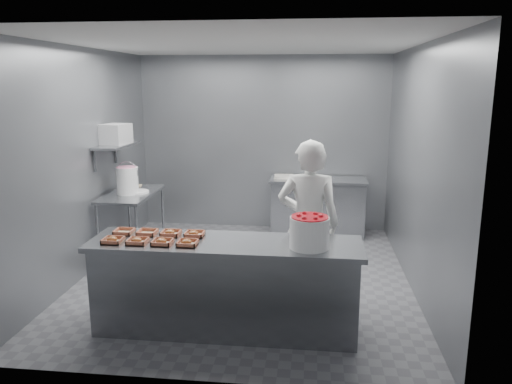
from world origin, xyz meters
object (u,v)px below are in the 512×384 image
tray_4 (124,231)px  tray_5 (147,232)px  tray_2 (162,242)px  worker (308,224)px  strawberry_tub (309,231)px  appliance (116,134)px  back_counter (317,207)px  tray_3 (187,243)px  tray_0 (113,240)px  tray_6 (171,233)px  tray_7 (194,234)px  glaze_bucket (127,180)px  service_counter (226,286)px  tray_1 (137,241)px  prep_table (132,214)px

tray_4 → tray_5: size_ratio=1.00×
tray_2 → tray_5: bearing=130.1°
worker → strawberry_tub: size_ratio=5.02×
appliance → worker: bearing=-14.9°
tray_5 → worker: 1.68m
back_counter → tray_4: bearing=-122.1°
back_counter → tray_3: (-1.23, -3.39, 0.47)m
tray_5 → tray_0: bearing=-130.9°
tray_6 → worker: worker is taller
tray_0 → tray_2: (0.48, 0.00, 0.00)m
back_counter → worker: size_ratio=0.83×
tray_7 → worker: worker is taller
tray_7 → appliance: bearing=129.3°
tray_3 → glaze_bucket: size_ratio=0.42×
service_counter → tray_1: size_ratio=13.88×
tray_0 → back_counter: bearing=60.1°
tray_5 → worker: bearing=18.8°
tray_7 → strawberry_tub: size_ratio=0.52×
tray_2 → worker: (1.35, 0.82, -0.02)m
tray_6 → tray_7: bearing=0.0°
worker → tray_4: bearing=18.5°
tray_6 → strawberry_tub: 1.39m
prep_table → tray_2: size_ratio=6.40×
worker → glaze_bucket: (-2.44, 1.20, 0.19)m
tray_2 → appliance: appliance is taller
glaze_bucket → tray_6: bearing=-57.9°
tray_1 → tray_6: (0.24, 0.28, 0.00)m
prep_table → appliance: size_ratio=3.35×
tray_0 → tray_2: bearing=0.0°
tray_6 → tray_5: bearing=180.0°
tray_3 → worker: (1.11, 0.82, -0.02)m
tray_7 → strawberry_tub: bearing=-11.6°
service_counter → tray_6: (-0.57, 0.14, 0.47)m
tray_1 → tray_2: (0.24, 0.00, 0.00)m
tray_4 → worker: bearing=16.5°
tray_0 → tray_7: bearing=21.3°
strawberry_tub → appliance: size_ratio=1.01×
tray_1 → tray_7: (0.48, 0.28, 0.00)m
prep_table → tray_6: 2.13m
tray_2 → tray_4: size_ratio=1.00×
tray_3 → tray_5: (-0.48, 0.28, -0.00)m
appliance → prep_table: bearing=9.8°
service_counter → tray_6: tray_6 is taller
tray_6 → tray_3: bearing=-49.5°
service_counter → tray_2: (-0.57, -0.14, 0.47)m
back_counter → tray_0: 3.94m
tray_7 → worker: (1.11, 0.54, -0.02)m
worker → strawberry_tub: worker is taller
tray_2 → tray_5: (-0.24, 0.28, -0.00)m
tray_6 → appliance: size_ratio=0.52×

